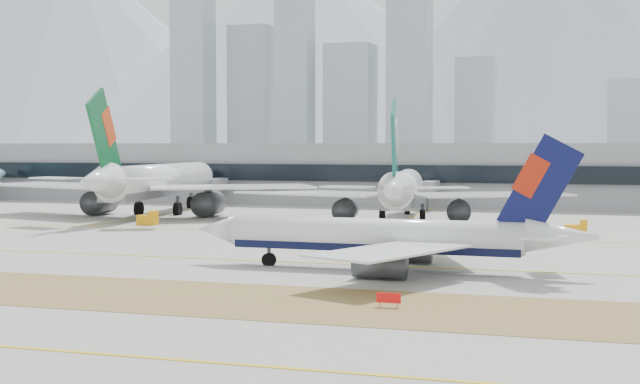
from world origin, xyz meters
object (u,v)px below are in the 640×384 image
(widebody_eva, at_px, (156,183))
(widebody_cathay, at_px, (402,191))
(taxiing_airliner, at_px, (389,237))
(terminal, at_px, (406,173))

(widebody_eva, relative_size, widebody_cathay, 1.13)
(taxiing_airliner, bearing_deg, widebody_cathay, -78.36)
(widebody_eva, height_order, widebody_cathay, widebody_eva)
(terminal, bearing_deg, widebody_eva, -125.53)
(taxiing_airliner, height_order, widebody_cathay, widebody_cathay)
(taxiing_airliner, height_order, terminal, taxiing_airliner)
(widebody_eva, height_order, terminal, widebody_eva)
(taxiing_airliner, relative_size, terminal, 0.17)
(widebody_cathay, relative_size, terminal, 0.22)
(taxiing_airliner, distance_m, widebody_eva, 91.94)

